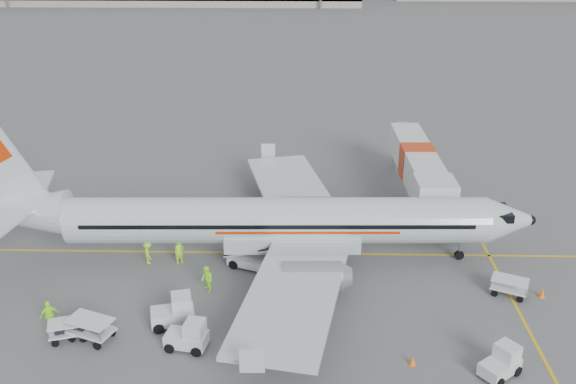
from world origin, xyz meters
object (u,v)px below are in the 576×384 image
Objects in this scene: aircraft at (277,192)px; tug_aft at (172,311)px; jet_bridge at (416,173)px; tug_mid at (186,334)px; belt_loader at (256,251)px; tug_fore at (500,362)px.

tug_aft is (-5.76, -7.67, -4.13)m from aircraft.
tug_mid is at bearing -129.03° from jet_bridge.
belt_loader reaches higher than tug_aft.
tug_mid is at bearing -74.50° from tug_aft.
aircraft reaches higher than belt_loader.
jet_bridge is 24.64m from tug_aft.
tug_aft is (-16.68, -18.09, -1.31)m from jet_bridge.
tug_fore is at bearing -26.13° from tug_aft.
aircraft is 15.05× the size of tug_aft.
jet_bridge reaches higher than belt_loader.
jet_bridge reaches higher than tug_mid.
belt_loader reaches higher than tug_fore.
belt_loader is 1.96× the size of tug_aft.
tug_mid is (-15.53, -20.16, -1.39)m from jet_bridge.
tug_aft is at bearing 129.10° from tug_fore.
tug_fore is (11.84, -11.65, -4.25)m from aircraft.
belt_loader is 2.24× the size of tug_fore.
tug_fore is (0.92, -22.07, -1.42)m from jet_bridge.
tug_aft reaches higher than tug_fore.
tug_aft is at bearing -134.10° from jet_bridge.
tug_aft is at bearing -128.30° from aircraft.
jet_bridge is 25.49m from tug_mid.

